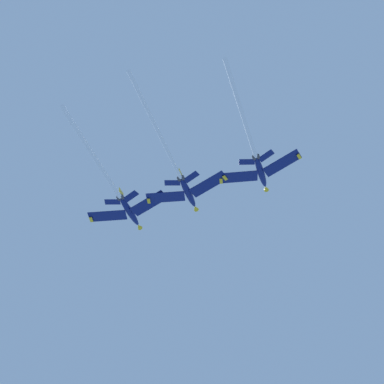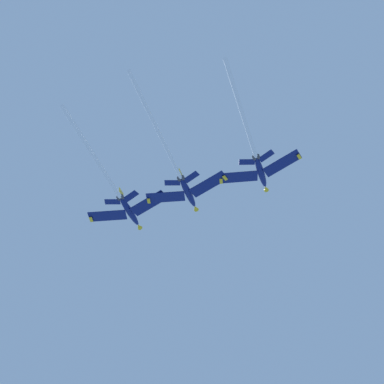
% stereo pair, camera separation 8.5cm
% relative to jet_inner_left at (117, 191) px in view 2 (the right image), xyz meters
% --- Properties ---
extents(jet_inner_left, '(29.12, 30.70, 21.56)m').
position_rel_jet_inner_left_xyz_m(jet_inner_left, '(0.00, 0.00, 0.00)').
color(jet_inner_left, navy).
extents(jet_centre, '(30.55, 32.23, 24.05)m').
position_rel_jet_inner_left_xyz_m(jet_centre, '(10.74, 10.44, -0.17)').
color(jet_centre, navy).
extents(jet_inner_right, '(28.32, 30.10, 22.56)m').
position_rel_jet_inner_left_xyz_m(jet_inner_right, '(23.41, 22.66, 0.27)').
color(jet_inner_right, navy).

